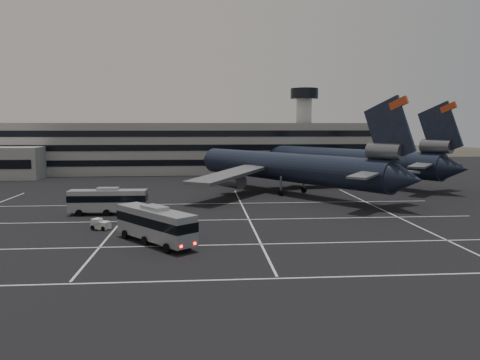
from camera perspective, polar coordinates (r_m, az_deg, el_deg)
name	(u,v)px	position (r m, az deg, el deg)	size (l,w,h in m)	color
ground	(162,227)	(63.16, -9.49, -5.67)	(260.00, 260.00, 0.00)	black
lane_markings	(170,226)	(63.79, -8.58, -5.52)	(90.00, 55.62, 0.01)	silver
terminal	(173,148)	(133.04, -8.20, 3.84)	(125.00, 26.00, 24.00)	gray
hills	(228,176)	(233.21, -1.45, 0.43)	(352.00, 180.00, 44.00)	#38332B
trijet_main	(287,167)	(92.44, 5.80, 1.59)	(40.24, 50.27, 18.08)	black
trijet_far	(347,160)	(111.88, 12.96, 2.44)	(38.57, 50.25, 18.08)	black
bus_near	(155,223)	(54.14, -10.31, -5.19)	(9.97, 11.36, 4.35)	#9FA2A7
bus_far	(108,200)	(73.31, -15.78, -2.33)	(11.66, 3.20, 4.10)	#9FA2A7
tug_b	(102,224)	(63.31, -16.52, -5.22)	(2.68, 2.33, 1.49)	silver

